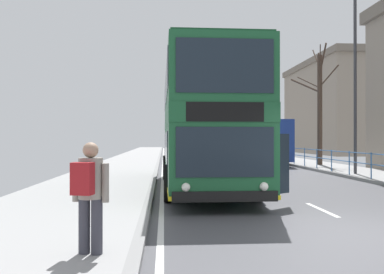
{
  "coord_description": "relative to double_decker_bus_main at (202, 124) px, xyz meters",
  "views": [
    {
      "loc": [
        -3.89,
        -7.21,
        1.76
      ],
      "look_at": [
        -3.02,
        5.46,
        1.81
      ],
      "focal_mm": 38.06,
      "sensor_mm": 36.0,
      "label": 1
    }
  ],
  "objects": [
    {
      "name": "background_bus_far_lane",
      "position": [
        5.29,
        14.85,
        -0.64
      ],
      "size": [
        2.76,
        9.76,
        2.95
      ],
      "color": "navy",
      "rests_on": "ground"
    },
    {
      "name": "pedestrian_with_backpack",
      "position": [
        -2.39,
        -8.45,
        -1.21
      ],
      "size": [
        0.55,
        0.58,
        1.57
      ],
      "color": "#383842",
      "rests_on": "ground"
    },
    {
      "name": "double_decker_bus_main",
      "position": [
        0.0,
        0.0,
        0.0
      ],
      "size": [
        3.31,
        10.38,
        4.31
      ],
      "color": "#19512D",
      "rests_on": "ground"
    },
    {
      "name": "bare_tree_far_00",
      "position": [
        8.29,
        10.44,
        1.62
      ],
      "size": [
        2.09,
        2.91,
        7.47
      ],
      "color": "#423328",
      "rests_on": "ground"
    },
    {
      "name": "ground",
      "position": [
        1.82,
        -7.01,
        -2.22
      ],
      "size": [
        15.8,
        140.0,
        0.2
      ],
      "color": "#4A4A4F"
    },
    {
      "name": "pedestrian_railing_far_kerb",
      "position": [
        6.99,
        7.46,
        -1.4
      ],
      "size": [
        0.05,
        31.14,
        1.06
      ],
      "color": "#386BA8",
      "rests_on": "ground"
    },
    {
      "name": "background_building_01",
      "position": [
        20.07,
        32.85,
        3.26
      ],
      "size": [
        9.64,
        17.89,
        10.98
      ],
      "color": "gray",
      "rests_on": "ground"
    },
    {
      "name": "street_lamp_far_side",
      "position": [
        7.49,
        4.03,
        3.04
      ],
      "size": [
        0.28,
        0.6,
        9.06
      ],
      "color": "#38383D",
      "rests_on": "ground"
    }
  ]
}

